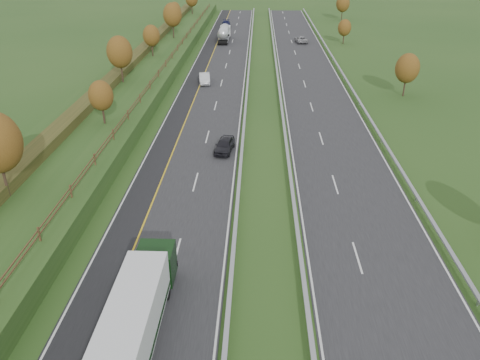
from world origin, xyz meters
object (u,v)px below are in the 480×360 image
object	(u,v)px
car_dark_near	(225,145)
car_oncoming	(301,39)
box_lorry	(130,335)
road_tanker	(224,33)
car_silver_mid	(205,78)
car_small_far	(226,24)

from	to	relation	value
car_dark_near	car_oncoming	bearing A→B (deg)	85.69
car_oncoming	box_lorry	bearing A→B (deg)	72.77
road_tanker	car_dark_near	bearing A→B (deg)	-86.07
box_lorry	car_oncoming	bearing A→B (deg)	79.80
car_silver_mid	car_oncoming	bearing A→B (deg)	53.68
road_tanker	car_dark_near	world-z (taller)	road_tanker
road_tanker	car_silver_mid	world-z (taller)	road_tanker
car_small_far	car_oncoming	world-z (taller)	car_small_far
car_dark_near	box_lorry	bearing A→B (deg)	-88.15
box_lorry	road_tanker	xyz separation A→B (m)	(-1.24, 94.98, -0.47)
car_dark_near	car_small_far	xyz separation A→B (m)	(-5.28, 84.39, 0.02)
car_dark_near	car_oncoming	world-z (taller)	car_dark_near
car_dark_near	car_silver_mid	size ratio (longest dim) A/B	0.93
box_lorry	car_oncoming	xyz separation A→B (m)	(16.83, 93.56, -1.56)
car_silver_mid	car_small_far	xyz separation A→B (m)	(0.00, 56.15, -0.01)
box_lorry	car_oncoming	world-z (taller)	box_lorry
box_lorry	car_silver_mid	world-z (taller)	box_lorry
road_tanker	car_dark_near	size ratio (longest dim) A/B	2.45
car_oncoming	car_silver_mid	bearing A→B (deg)	54.54
car_dark_near	car_silver_mid	world-z (taller)	car_silver_mid
car_silver_mid	car_dark_near	bearing A→B (deg)	-87.30
box_lorry	car_small_far	size ratio (longest dim) A/B	2.96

